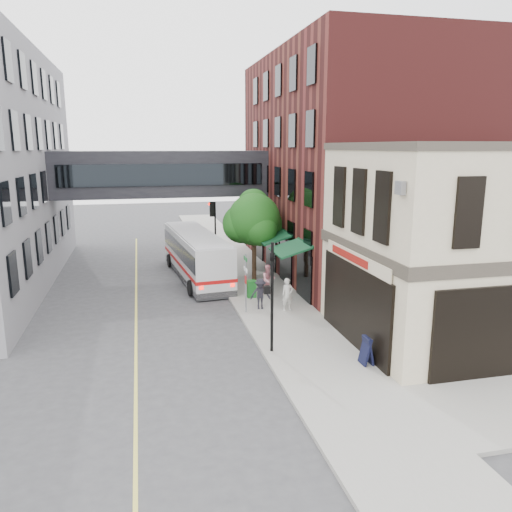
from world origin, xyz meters
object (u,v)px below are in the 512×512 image
pedestrian_c (260,294)px  newspaper_box (251,289)px  pedestrian_b (268,280)px  bus (196,253)px  pedestrian_a (288,294)px  sandwich_board (367,350)px

pedestrian_c → newspaper_box: (-0.01, 2.06, -0.31)m
pedestrian_b → bus: bearing=109.1°
bus → newspaper_box: size_ratio=11.38×
newspaper_box → pedestrian_c: bearing=-95.8°
pedestrian_a → sandwich_board: size_ratio=1.53×
pedestrian_c → sandwich_board: (2.37, -7.38, -0.25)m
pedestrian_c → bus: bearing=115.2°
pedestrian_c → newspaper_box: 2.08m
pedestrian_a → pedestrian_b: (-0.25, 2.90, 0.02)m
newspaper_box → pedestrian_a: bearing=-69.6°
bus → pedestrian_b: bus is taller
bus → sandwich_board: bearing=-72.2°
bus → newspaper_box: bus is taller
bus → newspaper_box: bearing=-66.3°
sandwich_board → pedestrian_a: bearing=98.1°
pedestrian_a → pedestrian_b: pedestrian_b is taller
newspaper_box → sandwich_board: bearing=-82.0°
bus → sandwich_board: (4.79, -14.90, -0.91)m
bus → pedestrian_a: bus is taller
pedestrian_b → sandwich_board: bearing=-96.8°
pedestrian_b → newspaper_box: (-1.05, -0.30, -0.38)m
pedestrian_b → newspaper_box: size_ratio=1.79×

